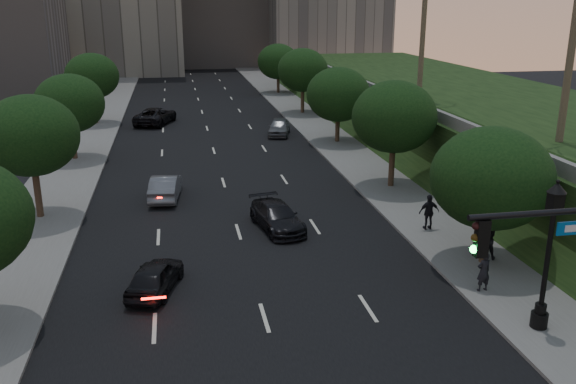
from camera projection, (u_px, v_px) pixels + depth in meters
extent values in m
cube|color=black|center=(216.00, 157.00, 46.04)|extent=(16.00, 140.00, 0.02)
cube|color=slate|center=(346.00, 150.00, 47.82)|extent=(4.50, 140.00, 0.15)
cube|color=slate|center=(74.00, 162.00, 44.21)|extent=(4.50, 140.00, 0.15)
cube|color=black|center=(500.00, 126.00, 47.43)|extent=(18.00, 90.00, 4.00)
cube|color=slate|center=(398.00, 99.00, 45.24)|extent=(0.35, 90.00, 0.70)
cylinder|color=#38281C|center=(485.00, 235.00, 26.79)|extent=(0.36, 0.36, 2.86)
ellipsoid|color=black|center=(491.00, 178.00, 26.01)|extent=(5.20, 5.20, 4.42)
cylinder|color=#38281C|center=(392.00, 163.00, 37.99)|extent=(0.36, 0.36, 3.21)
ellipsoid|color=black|center=(394.00, 117.00, 37.12)|extent=(5.20, 5.20, 4.42)
cylinder|color=#38281C|center=(338.00, 126.00, 50.24)|extent=(0.36, 0.36, 2.86)
ellipsoid|color=black|center=(338.00, 94.00, 49.46)|extent=(5.20, 5.20, 4.42)
cylinder|color=#38281C|center=(303.00, 98.00, 63.32)|extent=(0.36, 0.36, 3.21)
ellipsoid|color=black|center=(303.00, 70.00, 62.44)|extent=(5.20, 5.20, 4.42)
cylinder|color=#38281C|center=(278.00, 82.00, 77.44)|extent=(0.36, 0.36, 2.86)
ellipsoid|color=black|center=(278.00, 61.00, 76.66)|extent=(5.20, 5.20, 4.42)
cylinder|color=#38281C|center=(37.00, 190.00, 32.49)|extent=(0.36, 0.36, 3.26)
ellipsoid|color=black|center=(30.00, 135.00, 31.60)|extent=(5.00, 5.00, 4.25)
cylinder|color=#38281C|center=(73.00, 140.00, 44.72)|extent=(0.36, 0.36, 2.99)
ellipsoid|color=black|center=(69.00, 103.00, 43.91)|extent=(5.00, 5.00, 4.25)
cylinder|color=#38281C|center=(95.00, 107.00, 57.81)|extent=(0.36, 0.36, 3.26)
ellipsoid|color=black|center=(92.00, 76.00, 56.93)|extent=(5.00, 5.00, 4.25)
cylinder|color=#4C4233|center=(575.00, 27.00, 31.12)|extent=(0.40, 0.40, 12.00)
cylinder|color=#4C4233|center=(425.00, 1.00, 45.49)|extent=(0.40, 0.40, 14.50)
cylinder|color=black|center=(570.00, 211.00, 14.98)|extent=(5.40, 0.16, 0.16)
cube|color=black|center=(482.00, 238.00, 14.74)|extent=(0.32, 0.22, 0.95)
sphere|color=black|center=(476.00, 226.00, 14.61)|extent=(0.20, 0.20, 0.20)
sphere|color=#3F2B0A|center=(475.00, 238.00, 14.70)|extent=(0.20, 0.20, 0.20)
sphere|color=#19F24C|center=(474.00, 249.00, 14.79)|extent=(0.20, 0.20, 0.20)
cylinder|color=black|center=(539.00, 322.00, 21.66)|extent=(0.60, 0.60, 0.70)
cylinder|color=black|center=(540.00, 309.00, 21.51)|extent=(0.40, 0.40, 0.40)
cylinder|color=black|center=(548.00, 258.00, 20.92)|extent=(0.18, 0.18, 3.60)
cube|color=black|center=(555.00, 202.00, 20.31)|extent=(0.42, 0.42, 0.70)
cone|color=black|center=(557.00, 187.00, 20.16)|extent=(0.64, 0.64, 0.35)
sphere|color=black|center=(558.00, 182.00, 20.10)|extent=(0.14, 0.14, 0.14)
imported|color=black|center=(155.00, 276.00, 24.51)|extent=(2.60, 4.11, 1.31)
imported|color=slate|center=(165.00, 187.00, 36.09)|extent=(2.03, 4.58, 1.46)
imported|color=black|center=(156.00, 116.00, 58.13)|extent=(4.46, 6.38, 1.62)
imported|color=black|center=(277.00, 217.00, 31.29)|extent=(2.70, 4.87, 1.34)
imported|color=slate|center=(279.00, 127.00, 53.36)|extent=(2.77, 4.64, 1.48)
imported|color=black|center=(484.00, 272.00, 24.20)|extent=(0.65, 0.48, 1.65)
imported|color=black|center=(486.00, 238.00, 27.23)|extent=(1.12, 0.98, 1.93)
imported|color=black|center=(429.00, 212.00, 30.80)|extent=(1.07, 0.46, 1.82)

